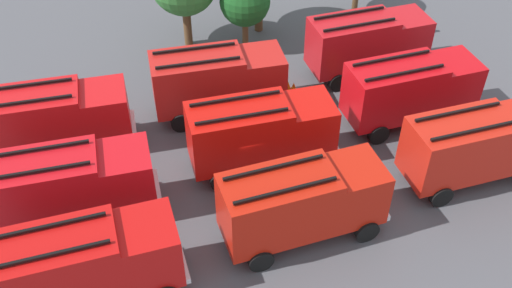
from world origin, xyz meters
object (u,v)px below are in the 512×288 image
tree_1 (245,1)px  traffic_cone_2 (294,87)px  fire_truck_6 (56,118)px  traffic_cone_1 (288,86)px  fire_truck_0 (86,262)px  fire_truck_4 (260,131)px  fire_truck_2 (478,144)px  fire_truck_1 (302,201)px  fire_truck_5 (411,88)px  firefighter_2 (419,21)px  fire_truck_8 (368,41)px  firefighter_0 (347,86)px  traffic_cone_0 (264,191)px  fire_truck_7 (218,79)px  fire_truck_3 (71,184)px

tree_1 → traffic_cone_2: 6.30m
fire_truck_6 → traffic_cone_1: size_ratio=10.38×
fire_truck_0 → fire_truck_4: size_ratio=0.99×
fire_truck_2 → fire_truck_6: size_ratio=0.99×
fire_truck_1 → traffic_cone_2: bearing=69.8°
fire_truck_4 → fire_truck_1: bearing=-84.0°
fire_truck_5 → firefighter_2: (5.90, 7.35, -1.22)m
fire_truck_2 → firefighter_2: size_ratio=4.43×
fire_truck_8 → firefighter_0: fire_truck_8 is taller
fire_truck_1 → tree_1: 15.73m
fire_truck_2 → firefighter_0: 8.24m
traffic_cone_0 → traffic_cone_1: traffic_cone_1 is taller
fire_truck_7 → firefighter_0: size_ratio=4.21×
fire_truck_3 → fire_truck_4: 9.01m
fire_truck_1 → fire_truck_7: size_ratio=0.98×
firefighter_2 → fire_truck_3: bearing=-91.0°
firefighter_2 → traffic_cone_1: size_ratio=2.32×
fire_truck_5 → firefighter_0: fire_truck_5 is taller
fire_truck_4 → traffic_cone_2: 6.67m
fire_truck_1 → fire_truck_5: same height
firefighter_2 → fire_truck_4: bearing=-81.4°
firefighter_2 → fire_truck_2: bearing=-42.9°
fire_truck_1 → firefighter_0: fire_truck_1 is taller
fire_truck_6 → traffic_cone_0: size_ratio=13.24×
fire_truck_1 → fire_truck_7: bearing=95.4°
fire_truck_8 → tree_1: (-5.49, 5.42, 1.09)m
traffic_cone_2 → fire_truck_6: bearing=179.5°
fire_truck_5 → traffic_cone_1: fire_truck_5 is taller
fire_truck_3 → fire_truck_6: bearing=97.4°
traffic_cone_0 → fire_truck_1: bearing=-80.2°
fire_truck_4 → fire_truck_8: 10.27m
firefighter_0 → traffic_cone_0: firefighter_0 is taller
fire_truck_0 → fire_truck_8: (18.21, 9.39, 0.00)m
fire_truck_6 → tree_1: (12.36, 5.43, 1.09)m
fire_truck_6 → firefighter_0: size_ratio=4.21×
fire_truck_2 → fire_truck_4: (-8.95, 4.89, 0.00)m
fire_truck_2 → fire_truck_7: size_ratio=0.99×
fire_truck_5 → fire_truck_7: (-9.03, 4.78, 0.00)m
fire_truck_6 → fire_truck_7: (8.47, -0.11, 0.00)m
fire_truck_8 → traffic_cone_1: bearing=-175.0°
fire_truck_2 → fire_truck_4: same height
fire_truck_0 → fire_truck_7: same height
firefighter_0 → traffic_cone_1: bearing=26.4°
tree_1 → traffic_cone_2: tree_1 is taller
firefighter_2 → tree_1: (-11.05, 2.96, 2.31)m
fire_truck_3 → fire_truck_2: bearing=-6.2°
fire_truck_4 → firefighter_0: (6.54, 2.91, -1.15)m
firefighter_0 → tree_1: tree_1 is taller
fire_truck_1 → fire_truck_2: size_ratio=0.99×
fire_truck_4 → firefighter_2: (14.55, 7.42, -1.22)m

